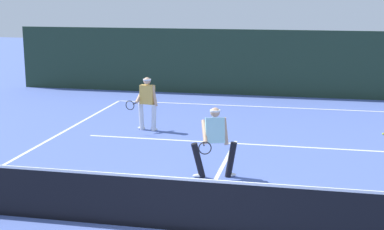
# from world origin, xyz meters

# --- Properties ---
(court_line_baseline_far) EXTENTS (10.69, 0.10, 0.01)m
(court_line_baseline_far) POSITION_xyz_m (0.00, 11.56, 0.00)
(court_line_baseline_far) COLOR white
(court_line_baseline_far) RESTS_ON ground_plane
(court_line_service) EXTENTS (8.71, 0.10, 0.01)m
(court_line_service) POSITION_xyz_m (0.00, 6.14, 0.00)
(court_line_service) COLOR white
(court_line_service) RESTS_ON ground_plane
(court_line_centre) EXTENTS (0.10, 6.40, 0.01)m
(court_line_centre) POSITION_xyz_m (0.00, 3.20, 0.00)
(court_line_centre) COLOR white
(court_line_centre) RESTS_ON ground_plane
(tennis_net) EXTENTS (11.71, 0.09, 1.07)m
(tennis_net) POSITION_xyz_m (0.00, 0.00, 0.52)
(tennis_net) COLOR #1E4723
(tennis_net) RESTS_ON ground_plane
(player_near) EXTENTS (1.07, 0.93, 1.66)m
(player_near) POSITION_xyz_m (-0.06, 3.08, 0.91)
(player_near) COLOR black
(player_near) RESTS_ON ground_plane
(player_far) EXTENTS (0.88, 0.90, 1.66)m
(player_far) POSITION_xyz_m (-2.87, 7.14, 0.92)
(player_far) COLOR silver
(player_far) RESTS_ON ground_plane
(tennis_ball) EXTENTS (0.07, 0.07, 0.07)m
(tennis_ball) POSITION_xyz_m (4.25, 8.05, 0.03)
(tennis_ball) COLOR #D1E033
(tennis_ball) RESTS_ON ground_plane
(back_fence_windscreen) EXTENTS (21.21, 0.12, 2.72)m
(back_fence_windscreen) POSITION_xyz_m (0.00, 13.92, 1.36)
(back_fence_windscreen) COLOR #203425
(back_fence_windscreen) RESTS_ON ground_plane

